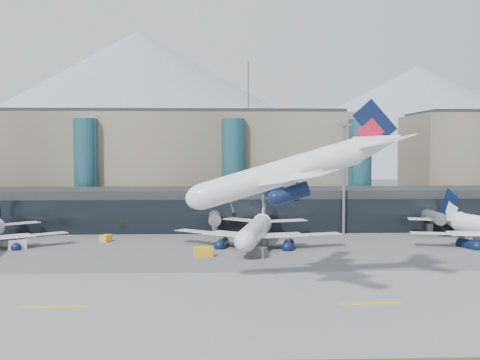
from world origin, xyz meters
The scene contains 15 objects.
ground centered at (0.00, 0.00, 0.00)m, with size 900.00×900.00×0.00m, color #515154.
runway_strip centered at (0.00, -15.00, 0.02)m, with size 400.00×40.00×0.04m, color slate.
runway_markings centered at (0.00, -15.00, 0.05)m, with size 128.00×1.00×0.02m.
concourse centered at (-0.02, 57.73, 4.97)m, with size 170.00×27.00×10.00m.
terminal_main centered at (-25.00, 90.00, 15.44)m, with size 130.00×30.00×31.00m.
teal_towers centered at (-14.99, 74.01, 14.01)m, with size 116.40×19.40×46.00m.
mountain_ridge centered at (15.97, 380.00, 45.74)m, with size 910.00×400.00×110.00m.
lightmast_mid centered at (30.00, 48.00, 14.42)m, with size 3.00×1.20×25.60m.
hero_jet centered at (12.33, -5.34, 17.86)m, with size 32.23×33.27×10.71m.
jet_parked_mid centered at (8.69, 32.44, 4.42)m, with size 35.57×36.24×11.68m.
veh_a centered at (-39.02, 29.14, 0.95)m, with size 3.37×1.89×1.89m, color silver.
veh_b centered at (-23.20, 38.16, 0.73)m, with size 2.52×1.55×1.46m, color gold.
veh_c centered at (7.69, 18.45, 0.96)m, with size 3.45×1.82×1.92m, color #505156.
veh_g centered at (7.34, 39.35, 0.70)m, with size 2.41×1.41×1.41m, color silver.
veh_h centered at (-2.10, 19.38, 0.91)m, with size 3.30×1.74×1.82m, color gold.
Camera 1 is at (0.20, -90.18, 19.86)m, focal length 45.00 mm.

